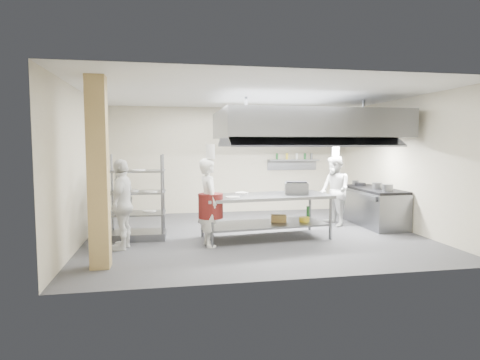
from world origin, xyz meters
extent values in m
plane|color=#272729|center=(0.00, 0.00, 0.00)|extent=(7.00, 7.00, 0.00)
plane|color=silver|center=(0.00, 0.00, 3.00)|extent=(7.00, 7.00, 0.00)
plane|color=#B7AC91|center=(0.00, 3.00, 1.50)|extent=(7.00, 0.00, 7.00)
plane|color=#B7AC91|center=(-3.50, 0.00, 1.50)|extent=(0.00, 6.00, 6.00)
plane|color=#B7AC91|center=(3.50, 0.00, 1.50)|extent=(0.00, 6.00, 6.00)
cube|color=tan|center=(-2.90, -1.90, 1.50)|extent=(0.30, 0.30, 3.00)
cube|color=slate|center=(1.30, 0.40, 2.40)|extent=(4.00, 2.50, 0.60)
cube|color=white|center=(0.40, 0.40, 2.08)|extent=(1.60, 0.12, 0.04)
cube|color=white|center=(2.20, 0.40, 2.08)|extent=(1.60, 0.12, 0.04)
cube|color=slate|center=(1.80, 2.84, 1.50)|extent=(1.50, 0.28, 0.04)
cube|color=slate|center=(0.16, -0.40, 0.88)|extent=(2.76, 1.39, 0.06)
cube|color=slate|center=(0.16, -0.40, 0.30)|extent=(2.54, 1.25, 0.04)
cube|color=gray|center=(3.08, 0.50, 0.42)|extent=(0.80, 2.00, 0.84)
cube|color=black|center=(3.08, 0.50, 0.87)|extent=(0.78, 1.96, 0.06)
imported|color=silver|center=(-1.07, -0.83, 0.84)|extent=(0.48, 0.66, 1.69)
imported|color=silver|center=(2.10, 0.57, 0.84)|extent=(0.71, 0.88, 1.69)
imported|color=silver|center=(-2.67, -0.76, 0.84)|extent=(0.60, 1.05, 1.68)
cube|color=slate|center=(0.85, -0.31, 1.03)|extent=(0.56, 0.48, 0.24)
cube|color=olive|center=(0.47, -0.32, 0.39)|extent=(0.37, 0.29, 0.14)
cylinder|color=gray|center=(3.00, 0.20, 0.98)|extent=(0.23, 0.23, 0.16)
cylinder|color=white|center=(-2.47, 0.01, 0.56)|extent=(0.28, 0.28, 0.05)
camera|label=1|loc=(-1.84, -8.41, 1.94)|focal=30.00mm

